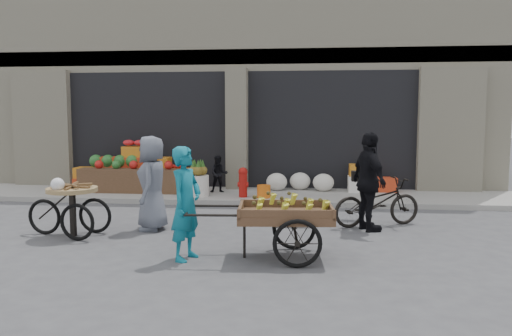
# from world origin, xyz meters

# --- Properties ---
(ground) EXTENTS (80.00, 80.00, 0.00)m
(ground) POSITION_xyz_m (0.00, 0.00, 0.00)
(ground) COLOR #424244
(ground) RESTS_ON ground
(sidewalk) EXTENTS (18.00, 2.20, 0.12)m
(sidewalk) POSITION_xyz_m (0.00, 4.10, 0.06)
(sidewalk) COLOR gray
(sidewalk) RESTS_ON ground
(building) EXTENTS (14.00, 6.45, 7.00)m
(building) POSITION_xyz_m (0.00, 8.03, 3.37)
(building) COLOR beige
(building) RESTS_ON ground
(fruit_display) EXTENTS (3.10, 1.12, 1.24)m
(fruit_display) POSITION_xyz_m (-2.48, 4.38, 0.67)
(fruit_display) COLOR red
(fruit_display) RESTS_ON sidewalk
(pineapple_bin) EXTENTS (0.52, 0.52, 0.50)m
(pineapple_bin) POSITION_xyz_m (-0.75, 3.60, 0.37)
(pineapple_bin) COLOR silver
(pineapple_bin) RESTS_ON sidewalk
(fire_hydrant) EXTENTS (0.22, 0.22, 0.71)m
(fire_hydrant) POSITION_xyz_m (0.35, 3.55, 0.50)
(fire_hydrant) COLOR #A5140F
(fire_hydrant) RESTS_ON sidewalk
(orange_bucket) EXTENTS (0.32, 0.32, 0.30)m
(orange_bucket) POSITION_xyz_m (0.85, 3.50, 0.27)
(orange_bucket) COLOR orange
(orange_bucket) RESTS_ON sidewalk
(right_bay_goods) EXTENTS (3.35, 0.60, 0.70)m
(right_bay_goods) POSITION_xyz_m (2.61, 4.70, 0.41)
(right_bay_goods) COLOR silver
(right_bay_goods) RESTS_ON sidewalk
(seated_person) EXTENTS (0.51, 0.43, 0.93)m
(seated_person) POSITION_xyz_m (-0.35, 4.20, 0.58)
(seated_person) COLOR black
(seated_person) RESTS_ON sidewalk
(banana_cart) EXTENTS (2.34, 1.10, 0.95)m
(banana_cart) POSITION_xyz_m (1.53, -1.05, 0.69)
(banana_cart) COLOR brown
(banana_cart) RESTS_ON ground
(vendor_woman) EXTENTS (0.55, 0.68, 1.62)m
(vendor_woman) POSITION_xyz_m (0.18, -1.26, 0.81)
(vendor_woman) COLOR #116D83
(vendor_woman) RESTS_ON ground
(tricycle_cart) EXTENTS (1.45, 0.92, 0.95)m
(tricycle_cart) POSITION_xyz_m (-2.09, -0.11, 0.57)
(tricycle_cart) COLOR #9E7F51
(tricycle_cart) RESTS_ON ground
(vendor_grey) EXTENTS (0.63, 0.88, 1.69)m
(vendor_grey) POSITION_xyz_m (-0.88, 0.50, 0.85)
(vendor_grey) COLOR slate
(vendor_grey) RESTS_ON ground
(bicycle) EXTENTS (1.81, 1.19, 0.90)m
(bicycle) POSITION_xyz_m (3.17, 1.24, 0.45)
(bicycle) COLOR black
(bicycle) RESTS_ON ground
(cyclist) EXTENTS (0.78, 1.12, 1.76)m
(cyclist) POSITION_xyz_m (2.97, 0.84, 0.88)
(cyclist) COLOR black
(cyclist) RESTS_ON ground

